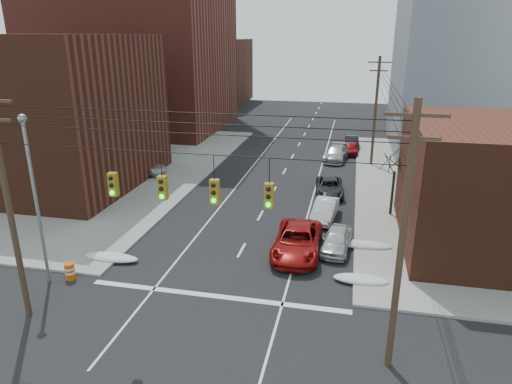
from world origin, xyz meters
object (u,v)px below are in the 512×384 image
at_px(lot_car_b, 143,167).
at_px(construction_barrel, 70,271).
at_px(lot_car_d, 100,162).
at_px(parked_car_a, 337,240).
at_px(parked_car_c, 329,187).
at_px(lot_car_a, 85,187).
at_px(lot_car_c, 55,176).
at_px(red_pickup, 297,241).
at_px(parked_car_b, 325,210).
at_px(parked_car_f, 352,142).
at_px(parked_car_e, 351,148).
at_px(parked_car_d, 336,154).

distance_m(lot_car_b, construction_barrel, 19.81).
xyz_separation_m(lot_car_d, construction_barrel, (9.72, -20.08, -0.32)).
bearing_deg(lot_car_d, parked_car_a, -142.10).
distance_m(parked_car_c, lot_car_a, 20.47).
bearing_deg(parked_car_c, lot_car_c, -178.71).
relative_size(red_pickup, lot_car_c, 1.21).
bearing_deg(parked_car_c, lot_car_b, 168.90).
bearing_deg(lot_car_c, parked_car_b, -107.01).
relative_size(parked_car_f, construction_barrel, 4.30).
xyz_separation_m(lot_car_b, lot_car_d, (-5.07, 0.82, 0.02)).
bearing_deg(lot_car_d, lot_car_a, 178.92).
relative_size(red_pickup, construction_barrel, 6.31).
bearing_deg(parked_car_c, parked_car_a, -89.01).
distance_m(parked_car_b, lot_car_b, 19.45).
height_order(lot_car_a, construction_barrel, lot_car_a).
xyz_separation_m(lot_car_a, lot_car_d, (-3.18, 7.82, -0.11)).
xyz_separation_m(red_pickup, construction_barrel, (-12.01, -5.81, -0.35)).
bearing_deg(parked_car_a, parked_car_b, 108.57).
xyz_separation_m(parked_car_e, lot_car_d, (-24.62, -11.81, 0.15)).
bearing_deg(parked_car_b, parked_car_a, -71.78).
bearing_deg(lot_car_d, lot_car_b, -122.41).
distance_m(lot_car_c, lot_car_d, 5.58).
xyz_separation_m(parked_car_a, lot_car_a, (-20.93, 5.48, 0.23)).
distance_m(lot_car_a, construction_barrel, 13.90).
xyz_separation_m(parked_car_a, parked_car_e, (0.50, 25.11, -0.02)).
xyz_separation_m(parked_car_a, parked_car_d, (-1.10, 21.95, 0.07)).
relative_size(red_pickup, parked_car_d, 1.16).
height_order(parked_car_d, lot_car_c, lot_car_c).
relative_size(parked_car_b, lot_car_b, 0.94).
bearing_deg(lot_car_d, parked_car_f, -81.82).
xyz_separation_m(red_pickup, lot_car_a, (-18.55, 6.44, 0.08)).
bearing_deg(lot_car_a, parked_car_a, -93.09).
height_order(parked_car_d, construction_barrel, parked_car_d).
bearing_deg(red_pickup, parked_car_f, 83.54).
bearing_deg(parked_car_c, lot_car_a, -170.62).
bearing_deg(lot_car_b, red_pickup, -121.83).
xyz_separation_m(parked_car_d, construction_barrel, (-13.30, -28.73, -0.27)).
height_order(parked_car_b, lot_car_d, lot_car_d).
bearing_deg(lot_car_d, parked_car_d, -92.62).
height_order(lot_car_c, lot_car_d, lot_car_c).
xyz_separation_m(parked_car_c, parked_car_f, (1.60, 17.77, -0.00)).
relative_size(lot_car_a, lot_car_b, 1.01).
bearing_deg(parked_car_a, lot_car_d, 157.31).
bearing_deg(parked_car_e, parked_car_d, -115.70).
xyz_separation_m(parked_car_e, lot_car_c, (-25.94, -17.23, 0.21)).
relative_size(parked_car_c, construction_barrel, 5.11).
height_order(red_pickup, construction_barrel, red_pickup).
height_order(red_pickup, lot_car_b, red_pickup).
height_order(red_pickup, parked_car_f, red_pickup).
height_order(parked_car_c, lot_car_a, lot_car_a).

